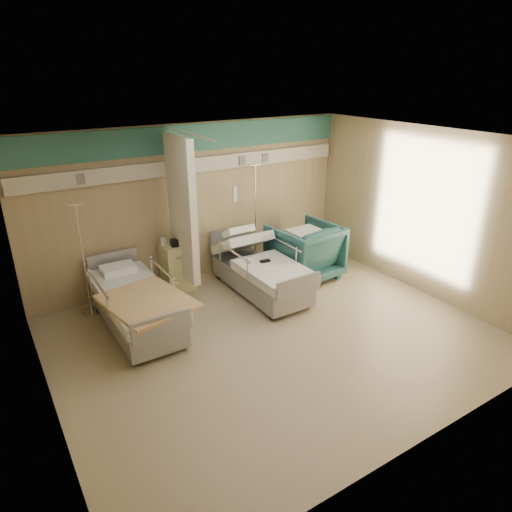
# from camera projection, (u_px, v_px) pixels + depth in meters

# --- Properties ---
(ground) EXTENTS (6.00, 5.00, 0.00)m
(ground) POSITION_uv_depth(u_px,v_px,m) (274.00, 337.00, 6.67)
(ground) COLOR tan
(ground) RESTS_ON ground
(room_walls) EXTENTS (6.04, 5.04, 2.82)m
(room_walls) POSITION_uv_depth(u_px,v_px,m) (264.00, 210.00, 6.14)
(room_walls) COLOR tan
(room_walls) RESTS_ON ground
(bed_right) EXTENTS (1.00, 2.16, 0.63)m
(bed_right) POSITION_uv_depth(u_px,v_px,m) (261.00, 276.00, 7.86)
(bed_right) COLOR silver
(bed_right) RESTS_ON ground
(bed_left) EXTENTS (1.00, 2.16, 0.63)m
(bed_left) POSITION_uv_depth(u_px,v_px,m) (137.00, 309.00, 6.77)
(bed_left) COLOR silver
(bed_left) RESTS_ON ground
(bedside_cabinet) EXTENTS (0.50, 0.48, 0.85)m
(bedside_cabinet) POSITION_uv_depth(u_px,v_px,m) (178.00, 267.00, 7.95)
(bedside_cabinet) COLOR #D8D287
(bedside_cabinet) RESTS_ON ground
(visitor_armchair) EXTENTS (1.19, 1.22, 1.03)m
(visitor_armchair) POSITION_uv_depth(u_px,v_px,m) (305.00, 251.00, 8.37)
(visitor_armchair) COLOR #205052
(visitor_armchair) RESTS_ON ground
(waffle_blanket) EXTENTS (0.61, 0.54, 0.07)m
(waffle_blanket) POSITION_uv_depth(u_px,v_px,m) (306.00, 223.00, 8.17)
(waffle_blanket) COLOR silver
(waffle_blanket) RESTS_ON visitor_armchair
(iv_stand_right) EXTENTS (0.36, 0.36, 2.03)m
(iv_stand_right) POSITION_uv_depth(u_px,v_px,m) (255.00, 247.00, 8.83)
(iv_stand_right) COLOR silver
(iv_stand_right) RESTS_ON ground
(iv_stand_left) EXTENTS (0.32, 0.32, 1.80)m
(iv_stand_left) POSITION_uv_depth(u_px,v_px,m) (89.00, 292.00, 7.19)
(iv_stand_left) COLOR silver
(iv_stand_left) RESTS_ON ground
(call_remote) EXTENTS (0.18, 0.10, 0.04)m
(call_remote) POSITION_uv_depth(u_px,v_px,m) (265.00, 261.00, 7.62)
(call_remote) COLOR black
(call_remote) RESTS_ON bed_right
(tan_blanket) EXTENTS (1.23, 1.44, 0.04)m
(tan_blanket) POSITION_uv_depth(u_px,v_px,m) (147.00, 301.00, 6.30)
(tan_blanket) COLOR tan
(tan_blanket) RESTS_ON bed_left
(toiletry_bag) EXTENTS (0.23, 0.17, 0.12)m
(toiletry_bag) POSITION_uv_depth(u_px,v_px,m) (177.00, 242.00, 7.70)
(toiletry_bag) COLOR black
(toiletry_bag) RESTS_ON bedside_cabinet
(white_cup) EXTENTS (0.11, 0.11, 0.12)m
(white_cup) POSITION_uv_depth(u_px,v_px,m) (163.00, 241.00, 7.73)
(white_cup) COLOR white
(white_cup) RESTS_ON bedside_cabinet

